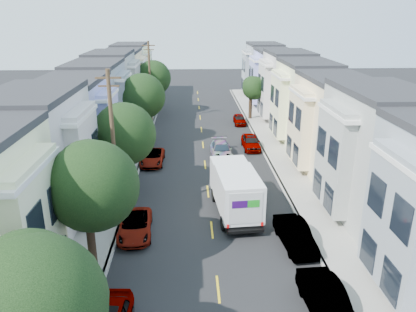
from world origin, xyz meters
The scene contains 25 objects.
ground centered at (0.00, 0.00, 0.00)m, with size 160.00×160.00×0.00m, color black.
road_slab centered at (0.00, 15.00, 0.01)m, with size 12.00×70.00×0.02m, color black.
curb_left centered at (-6.05, 15.00, 0.07)m, with size 0.30×70.00×0.15m, color gray.
curb_right centered at (6.05, 15.00, 0.07)m, with size 0.30×70.00×0.15m, color gray.
sidewalk_left centered at (-7.35, 15.00, 0.07)m, with size 2.60×70.00×0.15m, color gray.
sidewalk_right centered at (7.35, 15.00, 0.07)m, with size 2.60×70.00×0.15m, color gray.
centerline centered at (0.00, 15.00, 0.00)m, with size 0.12×70.00×0.01m, color gold.
townhouse_row_left centered at (-11.15, 15.00, 0.00)m, with size 5.00×70.00×8.50m, color #FFE6B1.
townhouse_row_right centered at (11.15, 15.00, 0.00)m, with size 5.00×70.00×8.50m, color #FFE6B1.
tree_a centered at (-6.30, -12.88, 4.81)m, with size 4.64×4.64×7.15m.
tree_b centered at (-6.30, -4.39, 5.16)m, with size 4.64×4.64×7.50m.
tree_c centered at (-6.30, 5.82, 4.86)m, with size 4.70×4.70×7.23m.
tree_d centered at (-6.30, 18.40, 5.22)m, with size 4.70×4.70×7.59m.
tree_e centered at (-6.30, 31.84, 5.08)m, with size 4.70×4.70×7.45m.
tree_far_r centered at (6.89, 28.86, 4.11)m, with size 3.04×3.04×5.68m.
utility_pole_near centered at (-6.30, 2.00, 5.15)m, with size 1.60×0.26×10.00m.
utility_pole_far centered at (-6.30, 28.00, 5.15)m, with size 1.60×0.26×10.00m.
fedex_truck centered at (1.74, 2.36, 1.83)m, with size 2.64×6.85×3.28m.
lead_sedan centered at (1.65, 14.16, 0.70)m, with size 1.96×4.66×1.40m, color black.
parked_left_c centered at (-4.90, -0.35, 0.62)m, with size 2.06×4.46×1.24m, color #B3B3B3.
parked_left_d centered at (-4.90, 12.52, 0.62)m, with size 2.07×4.49×1.25m, color #540407.
parked_right_a centered at (4.90, -8.08, 0.75)m, with size 1.59×4.50×1.50m, color #434343.
parked_right_b centered at (4.90, -2.09, 0.73)m, with size 1.53×4.35×1.45m, color silver.
parked_right_c centered at (4.90, 16.52, 0.72)m, with size 1.71×4.47×1.45m, color black.
parked_right_d centered at (4.90, 26.37, 0.62)m, with size 1.46×3.81×1.23m, color black.
Camera 1 is at (-1.27, -23.23, 13.37)m, focal length 35.00 mm.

